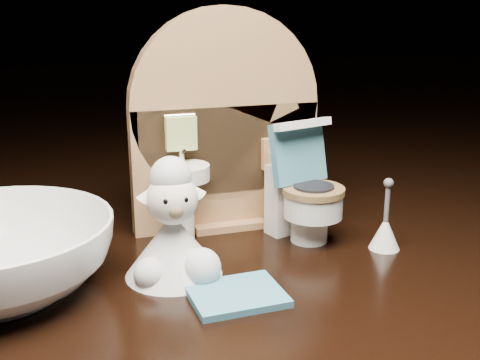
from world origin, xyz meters
name	(u,v)px	position (x,y,z in m)	size (l,w,h in m)	color
backdrop_panel	(224,134)	(0.00, 0.06, 0.07)	(0.13, 0.05, 0.15)	#A9784A
toy_toilet	(303,196)	(0.04, 0.03, 0.03)	(0.05, 0.06, 0.08)	white
bath_mat	(236,295)	(-0.03, -0.04, 0.00)	(0.05, 0.04, 0.00)	teal
toilet_brush	(385,230)	(0.09, -0.01, 0.01)	(0.02, 0.02, 0.05)	white
plush_lamb	(174,235)	(-0.05, -0.01, 0.03)	(0.06, 0.06, 0.07)	silver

